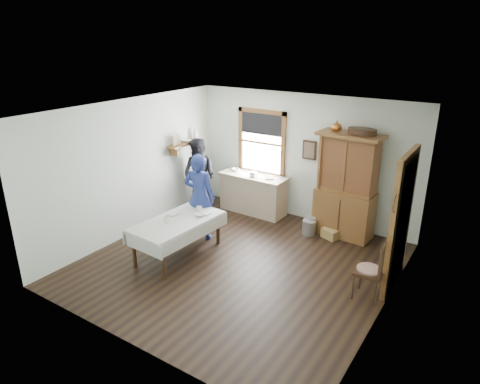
{
  "coord_description": "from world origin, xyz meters",
  "views": [
    {
      "loc": [
        3.65,
        -5.54,
        3.84
      ],
      "look_at": [
        -0.16,
        0.3,
        1.24
      ],
      "focal_mm": 32.0,
      "sensor_mm": 36.0,
      "label": 1
    }
  ],
  "objects_px": {
    "spindle_chair": "(370,269)",
    "pail": "(309,227)",
    "work_counter": "(253,194)",
    "woman_blue": "(200,200)",
    "dining_table": "(178,238)",
    "wicker_basket": "(330,234)",
    "china_hutch": "(346,186)",
    "figure_dark": "(199,179)"
  },
  "relations": [
    {
      "from": "spindle_chair",
      "to": "pail",
      "type": "bearing_deg",
      "value": 132.5
    },
    {
      "from": "work_counter",
      "to": "woman_blue",
      "type": "xyz_separation_m",
      "value": [
        -0.2,
        -1.67,
        0.36
      ]
    },
    {
      "from": "dining_table",
      "to": "wicker_basket",
      "type": "xyz_separation_m",
      "value": [
        2.08,
        2.17,
        -0.25
      ]
    },
    {
      "from": "china_hutch",
      "to": "woman_blue",
      "type": "xyz_separation_m",
      "value": [
        -2.32,
        -1.65,
        -0.24
      ]
    },
    {
      "from": "pail",
      "to": "work_counter",
      "type": "bearing_deg",
      "value": 166.66
    },
    {
      "from": "dining_table",
      "to": "woman_blue",
      "type": "height_order",
      "value": "woman_blue"
    },
    {
      "from": "woman_blue",
      "to": "spindle_chair",
      "type": "bearing_deg",
      "value": 164.69
    },
    {
      "from": "woman_blue",
      "to": "dining_table",
      "type": "bearing_deg",
      "value": 86.69
    },
    {
      "from": "wicker_basket",
      "to": "figure_dark",
      "type": "xyz_separation_m",
      "value": [
        -3.02,
        -0.33,
        0.68
      ]
    },
    {
      "from": "china_hutch",
      "to": "spindle_chair",
      "type": "height_order",
      "value": "china_hutch"
    },
    {
      "from": "china_hutch",
      "to": "dining_table",
      "type": "relative_size",
      "value": 1.21
    },
    {
      "from": "pail",
      "to": "china_hutch",
      "type": "bearing_deg",
      "value": 31.86
    },
    {
      "from": "dining_table",
      "to": "figure_dark",
      "type": "distance_m",
      "value": 2.11
    },
    {
      "from": "pail",
      "to": "woman_blue",
      "type": "relative_size",
      "value": 0.19
    },
    {
      "from": "wicker_basket",
      "to": "woman_blue",
      "type": "distance_m",
      "value": 2.68
    },
    {
      "from": "wicker_basket",
      "to": "figure_dark",
      "type": "relative_size",
      "value": 0.21
    },
    {
      "from": "woman_blue",
      "to": "pail",
      "type": "bearing_deg",
      "value": -154.77
    },
    {
      "from": "wicker_basket",
      "to": "woman_blue",
      "type": "bearing_deg",
      "value": -148.04
    },
    {
      "from": "woman_blue",
      "to": "work_counter",
      "type": "bearing_deg",
      "value": -108.14
    },
    {
      "from": "work_counter",
      "to": "dining_table",
      "type": "bearing_deg",
      "value": -90.63
    },
    {
      "from": "work_counter",
      "to": "china_hutch",
      "type": "relative_size",
      "value": 0.74
    },
    {
      "from": "dining_table",
      "to": "woman_blue",
      "type": "xyz_separation_m",
      "value": [
        -0.11,
        0.8,
        0.45
      ]
    },
    {
      "from": "china_hutch",
      "to": "spindle_chair",
      "type": "xyz_separation_m",
      "value": [
        1.11,
        -1.89,
        -0.54
      ]
    },
    {
      "from": "china_hutch",
      "to": "work_counter",
      "type": "bearing_deg",
      "value": -176.86
    },
    {
      "from": "spindle_chair",
      "to": "wicker_basket",
      "type": "height_order",
      "value": "spindle_chair"
    },
    {
      "from": "work_counter",
      "to": "dining_table",
      "type": "distance_m",
      "value": 2.47
    },
    {
      "from": "spindle_chair",
      "to": "woman_blue",
      "type": "xyz_separation_m",
      "value": [
        -3.43,
        0.24,
        0.3
      ]
    },
    {
      "from": "figure_dark",
      "to": "dining_table",
      "type": "bearing_deg",
      "value": -62.31
    },
    {
      "from": "china_hutch",
      "to": "pail",
      "type": "bearing_deg",
      "value": -144.53
    },
    {
      "from": "spindle_chair",
      "to": "figure_dark",
      "type": "bearing_deg",
      "value": 158.46
    },
    {
      "from": "spindle_chair",
      "to": "wicker_basket",
      "type": "distance_m",
      "value": 2.07
    },
    {
      "from": "pail",
      "to": "wicker_basket",
      "type": "height_order",
      "value": "pail"
    },
    {
      "from": "work_counter",
      "to": "wicker_basket",
      "type": "height_order",
      "value": "work_counter"
    },
    {
      "from": "china_hutch",
      "to": "wicker_basket",
      "type": "bearing_deg",
      "value": -111.4
    },
    {
      "from": "dining_table",
      "to": "pail",
      "type": "distance_m",
      "value": 2.68
    },
    {
      "from": "china_hutch",
      "to": "pail",
      "type": "xyz_separation_m",
      "value": [
        -0.57,
        -0.35,
        -0.89
      ]
    },
    {
      "from": "china_hutch",
      "to": "figure_dark",
      "type": "height_order",
      "value": "china_hutch"
    },
    {
      "from": "wicker_basket",
      "to": "dining_table",
      "type": "bearing_deg",
      "value": -133.81
    },
    {
      "from": "dining_table",
      "to": "figure_dark",
      "type": "relative_size",
      "value": 1.11
    },
    {
      "from": "dining_table",
      "to": "spindle_chair",
      "type": "height_order",
      "value": "spindle_chair"
    },
    {
      "from": "wicker_basket",
      "to": "figure_dark",
      "type": "bearing_deg",
      "value": -173.85
    },
    {
      "from": "dining_table",
      "to": "pail",
      "type": "bearing_deg",
      "value": 51.92
    }
  ]
}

